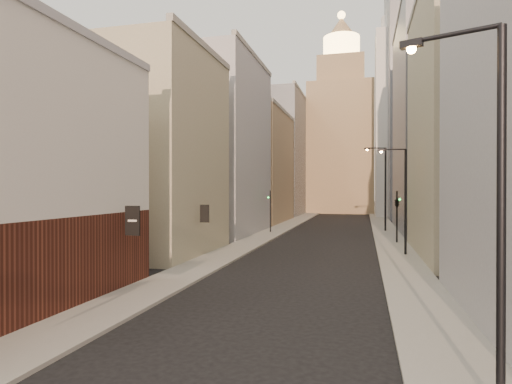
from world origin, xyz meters
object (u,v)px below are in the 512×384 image
streetlamp_far (383,184)px  traffic_light_right (397,203)px  streetlamp_mid (403,195)px  clock_tower (341,133)px  streetlamp_near (490,193)px  white_tower (398,117)px  traffic_light_left (270,204)px

streetlamp_far → traffic_light_right: (0.76, -11.44, -1.96)m
streetlamp_mid → streetlamp_far: size_ratio=0.81×
streetlamp_far → clock_tower: bearing=83.9°
clock_tower → streetlamp_far: 45.66m
streetlamp_near → traffic_light_right: bearing=109.7°
streetlamp_near → streetlamp_mid: 24.00m
clock_tower → streetlamp_mid: bearing=-82.8°
streetlamp_far → traffic_light_right: bearing=-101.7°
white_tower → traffic_light_right: (-3.02, -40.95, -14.74)m
streetlamp_mid → streetlamp_far: (-0.64, 19.02, 1.08)m
clock_tower → streetlamp_near: (7.75, -86.52, -12.54)m
streetlamp_far → traffic_light_right: size_ratio=2.04×
white_tower → traffic_light_left: white_tower is taller
streetlamp_near → streetlamp_far: bearing=110.9°
traffic_light_right → streetlamp_mid: bearing=76.5°
traffic_light_left → traffic_light_right: 15.17m
streetlamp_far → traffic_light_left: size_ratio=2.04×
streetlamp_mid → traffic_light_right: size_ratio=1.66×
clock_tower → streetlamp_near: size_ratio=5.03×
streetlamp_mid → streetlamp_far: streetlamp_far is taller
clock_tower → traffic_light_right: clock_tower is taller
traffic_light_right → streetlamp_far: bearing=-98.8°
white_tower → streetlamp_far: white_tower is taller
streetlamp_far → white_tower: bearing=67.2°
clock_tower → streetlamp_mid: (7.87, -62.52, -12.89)m
clock_tower → streetlamp_far: (7.22, -43.51, -11.81)m
streetlamp_far → traffic_light_left: (-12.89, -4.83, -2.42)m
white_tower → streetlamp_far: 32.38m
white_tower → streetlamp_mid: white_tower is taller
streetlamp_near → streetlamp_far: streetlamp_far is taller
traffic_light_left → streetlamp_mid: bearing=130.3°
traffic_light_left → streetlamp_near: bearing=106.0°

